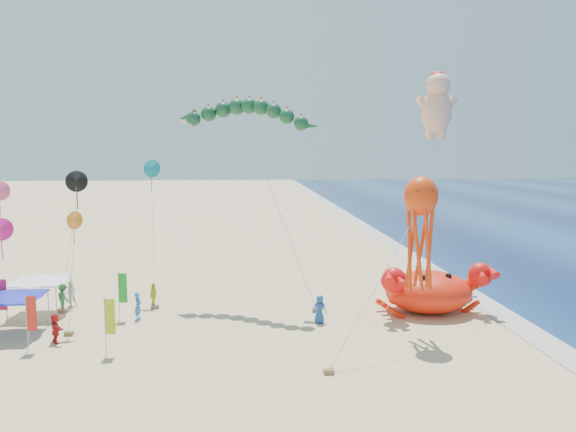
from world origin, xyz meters
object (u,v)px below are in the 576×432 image
(dragon_kite, at_px, (245,118))
(canopy_white, at_px, (39,278))
(canopy_blue, at_px, (9,294))
(cherub_kite, at_px, (437,103))
(octopus_kite, at_px, (420,225))
(crab_inflatable, at_px, (429,290))

(dragon_kite, xyz_separation_m, canopy_white, (-13.52, -2.30, -10.48))
(dragon_kite, relative_size, canopy_white, 3.88)
(canopy_blue, xyz_separation_m, canopy_white, (0.32, 3.96, -0.00))
(dragon_kite, bearing_deg, cherub_kite, 18.02)
(octopus_kite, height_order, canopy_blue, octopus_kite)
(cherub_kite, relative_size, octopus_kite, 1.82)
(crab_inflatable, bearing_deg, canopy_blue, -174.82)
(canopy_blue, bearing_deg, crab_inflatable, 5.18)
(cherub_kite, xyz_separation_m, canopy_blue, (-29.17, -11.25, -11.98))
(dragon_kite, relative_size, octopus_kite, 1.51)
(dragon_kite, distance_m, canopy_blue, 18.45)
(cherub_kite, relative_size, canopy_blue, 4.42)
(crab_inflatable, height_order, canopy_blue, crab_inflatable)
(cherub_kite, height_order, canopy_white, cherub_kite)
(crab_inflatable, relative_size, canopy_blue, 2.04)
(cherub_kite, distance_m, canopy_white, 32.08)
(cherub_kite, bearing_deg, octopus_kite, -112.18)
(canopy_blue, bearing_deg, dragon_kite, 24.36)
(cherub_kite, bearing_deg, dragon_kite, -161.98)
(canopy_blue, bearing_deg, cherub_kite, 21.10)
(octopus_kite, bearing_deg, canopy_blue, 174.11)
(cherub_kite, height_order, canopy_blue, cherub_kite)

